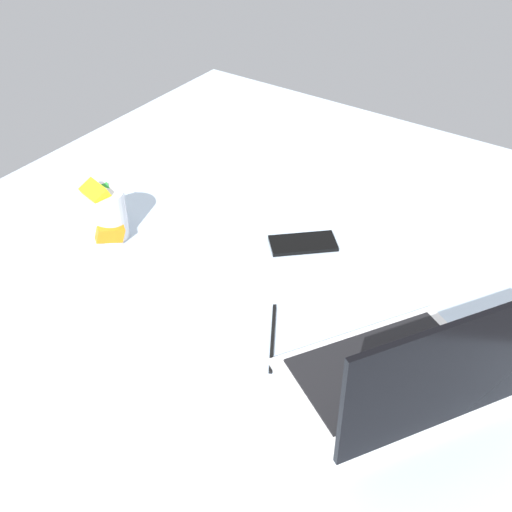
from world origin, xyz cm
name	(u,v)px	position (x,y,z in cm)	size (l,w,h in cm)	color
bed_mattress	(220,325)	(0.00, 0.00, 9.00)	(180.00, 140.00, 18.00)	silver
laptop	(402,378)	(4.61, 40.22, 22.41)	(40.15, 36.85, 23.00)	silver
snack_cup	(105,213)	(-1.29, -30.77, 23.85)	(9.68, 10.80, 14.03)	silver
cell_phone	(303,243)	(-22.32, 5.68, 18.40)	(6.80, 14.00, 0.80)	black
charger_cable	(273,337)	(4.94, 15.93, 18.30)	(17.00, 0.60, 0.60)	black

